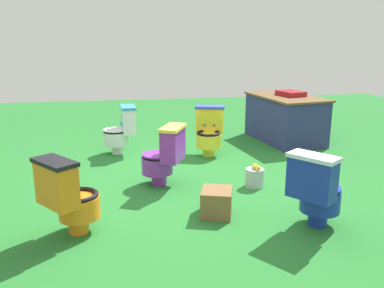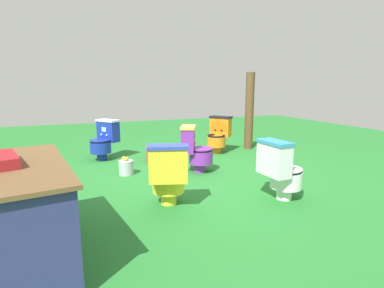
# 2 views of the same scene
# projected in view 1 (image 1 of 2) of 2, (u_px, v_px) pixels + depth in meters

# --- Properties ---
(ground) EXTENTS (14.00, 14.00, 0.00)m
(ground) POSITION_uv_depth(u_px,v_px,m) (178.00, 185.00, 4.82)
(ground) COLOR #26752D
(toilet_purple) EXTENTS (0.57, 0.62, 0.73)m
(toilet_purple) POSITION_uv_depth(u_px,v_px,m) (164.00, 155.00, 4.75)
(toilet_purple) COLOR purple
(toilet_purple) RESTS_ON ground
(toilet_white) EXTENTS (0.45, 0.52, 0.73)m
(toilet_white) POSITION_uv_depth(u_px,v_px,m) (121.00, 130.00, 6.07)
(toilet_white) COLOR white
(toilet_white) RESTS_ON ground
(toilet_yellow) EXTENTS (0.59, 0.53, 0.73)m
(toilet_yellow) POSITION_uv_depth(u_px,v_px,m) (209.00, 130.00, 6.00)
(toilet_yellow) COLOR yellow
(toilet_yellow) RESTS_ON ground
(toilet_blue) EXTENTS (0.62, 0.63, 0.73)m
(toilet_blue) POSITION_uv_depth(u_px,v_px,m) (316.00, 190.00, 3.67)
(toilet_blue) COLOR #192D9E
(toilet_blue) RESTS_ON ground
(toilet_orange) EXTENTS (0.62, 0.64, 0.73)m
(toilet_orange) POSITION_uv_depth(u_px,v_px,m) (69.00, 196.00, 3.52)
(toilet_orange) COLOR orange
(toilet_orange) RESTS_ON ground
(vendor_table) EXTENTS (1.58, 1.08, 0.85)m
(vendor_table) POSITION_uv_depth(u_px,v_px,m) (285.00, 118.00, 6.83)
(vendor_table) COLOR navy
(vendor_table) RESTS_ON ground
(small_crate) EXTENTS (0.41, 0.38, 0.26)m
(small_crate) POSITION_uv_depth(u_px,v_px,m) (217.00, 202.00, 4.00)
(small_crate) COLOR brown
(small_crate) RESTS_ON ground
(lemon_bucket) EXTENTS (0.22, 0.22, 0.28)m
(lemon_bucket) POSITION_uv_depth(u_px,v_px,m) (255.00, 177.00, 4.76)
(lemon_bucket) COLOR #B7B7BF
(lemon_bucket) RESTS_ON ground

